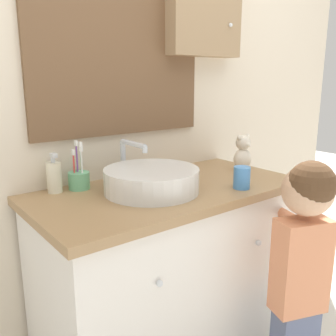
% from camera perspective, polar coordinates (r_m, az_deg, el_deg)
% --- Properties ---
extents(wall_back, '(3.20, 0.18, 2.50)m').
position_cam_1_polar(wall_back, '(1.77, -5.79, 15.04)').
color(wall_back, beige).
rests_on(wall_back, ground_plane).
extents(vanity_counter, '(1.14, 0.58, 0.79)m').
position_cam_1_polar(vanity_counter, '(1.72, 0.19, -15.56)').
color(vanity_counter, silver).
rests_on(vanity_counter, ground_plane).
extents(sink_basin, '(0.38, 0.43, 0.19)m').
position_cam_1_polar(sink_basin, '(1.50, -2.58, -1.74)').
color(sink_basin, silver).
rests_on(sink_basin, vanity_counter).
extents(toothbrush_holder, '(0.09, 0.09, 0.20)m').
position_cam_1_polar(toothbrush_holder, '(1.58, -13.41, -1.62)').
color(toothbrush_holder, '#66B27F').
rests_on(toothbrush_holder, vanity_counter).
extents(soap_dispenser, '(0.06, 0.06, 0.16)m').
position_cam_1_polar(soap_dispenser, '(1.55, -16.95, -1.27)').
color(soap_dispenser, beige).
rests_on(soap_dispenser, vanity_counter).
extents(child_figure, '(0.32, 0.42, 0.95)m').
position_cam_1_polar(child_figure, '(1.53, 19.79, -11.78)').
color(child_figure, slate).
rests_on(child_figure, ground_plane).
extents(teddy_bear, '(0.10, 0.08, 0.18)m').
position_cam_1_polar(teddy_bear, '(1.88, 11.32, 2.22)').
color(teddy_bear, beige).
rests_on(teddy_bear, vanity_counter).
extents(drinking_cup, '(0.07, 0.07, 0.09)m').
position_cam_1_polar(drinking_cup, '(1.57, 11.18, -1.44)').
color(drinking_cup, '#4789D1').
rests_on(drinking_cup, vanity_counter).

